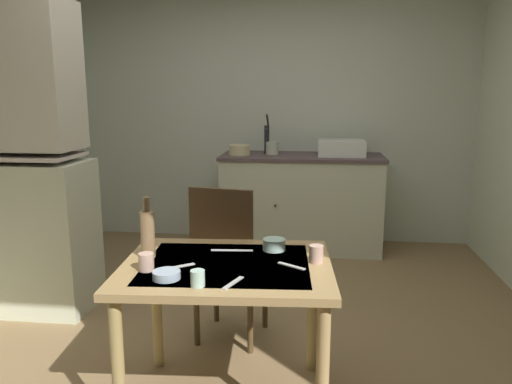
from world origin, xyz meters
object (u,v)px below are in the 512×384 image
at_px(sink_basin, 341,148).
at_px(dining_table, 227,284).
at_px(hand_pump, 267,137).
at_px(serving_bowl_wide, 274,244).
at_px(chair_far_side, 228,263).
at_px(mixing_bowl_counter, 240,150).
at_px(teacup_cream, 198,278).
at_px(hutch_cabinet, 22,171).
at_px(glass_bottle, 148,233).

bearing_deg(sink_basin, dining_table, -104.20).
height_order(hand_pump, serving_bowl_wide, hand_pump).
height_order(sink_basin, chair_far_side, sink_basin).
bearing_deg(mixing_bowl_counter, hand_pump, 20.59).
height_order(chair_far_side, teacup_cream, chair_far_side).
bearing_deg(hutch_cabinet, dining_table, -30.79).
relative_size(hutch_cabinet, glass_bottle, 7.07).
xyz_separation_m(sink_basin, teacup_cream, (-0.72, -2.85, -0.24)).
bearing_deg(serving_bowl_wide, sink_basin, 79.23).
bearing_deg(sink_basin, serving_bowl_wide, -100.77).
bearing_deg(hutch_cabinet, sink_basin, 35.71).
xyz_separation_m(dining_table, chair_far_side, (-0.11, 0.61, -0.12)).
height_order(chair_far_side, glass_bottle, glass_bottle).
bearing_deg(glass_bottle, serving_bowl_wide, 16.82).
relative_size(sink_basin, glass_bottle, 1.47).
relative_size(dining_table, chair_far_side, 1.05).
height_order(sink_basin, hand_pump, hand_pump).
relative_size(sink_basin, dining_table, 0.43).
bearing_deg(hand_pump, hutch_cabinet, -132.63).
distance_m(sink_basin, glass_bottle, 2.73).
bearing_deg(chair_far_side, sink_basin, 68.82).
height_order(sink_basin, dining_table, sink_basin).
bearing_deg(serving_bowl_wide, hand_pump, 96.55).
bearing_deg(mixing_bowl_counter, teacup_cream, -84.84).
distance_m(hand_pump, serving_bowl_wide, 2.42).
height_order(hutch_cabinet, sink_basin, hutch_cabinet).
distance_m(mixing_bowl_counter, serving_bowl_wide, 2.36).
distance_m(hand_pump, dining_table, 2.65).
distance_m(sink_basin, chair_far_side, 2.15).
height_order(mixing_bowl_counter, glass_bottle, glass_bottle).
relative_size(sink_basin, mixing_bowl_counter, 2.15).
bearing_deg(dining_table, serving_bowl_wide, 47.95).
xyz_separation_m(hutch_cabinet, sink_basin, (2.24, 1.61, 0.02)).
height_order(dining_table, teacup_cream, teacup_cream).
height_order(sink_basin, teacup_cream, sink_basin).
bearing_deg(hutch_cabinet, hand_pump, 47.37).
xyz_separation_m(hutch_cabinet, glass_bottle, (1.20, -0.91, -0.14)).
distance_m(mixing_bowl_counter, dining_table, 2.56).
height_order(sink_basin, serving_bowl_wide, sink_basin).
bearing_deg(chair_far_side, serving_bowl_wide, -51.07).
bearing_deg(chair_far_side, glass_bottle, -116.93).
distance_m(dining_table, serving_bowl_wide, 0.33).
xyz_separation_m(sink_basin, chair_far_side, (-0.76, -1.95, -0.49)).
xyz_separation_m(sink_basin, serving_bowl_wide, (-0.44, -2.34, -0.25)).
relative_size(hand_pump, dining_table, 0.38).
distance_m(chair_far_side, serving_bowl_wide, 0.56).
height_order(hutch_cabinet, teacup_cream, hutch_cabinet).
bearing_deg(sink_basin, hand_pump, 176.40).
distance_m(chair_far_side, glass_bottle, 0.72).
xyz_separation_m(mixing_bowl_counter, glass_bottle, (-0.07, -2.47, -0.12)).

